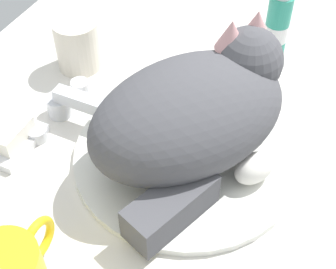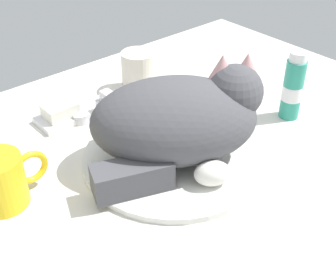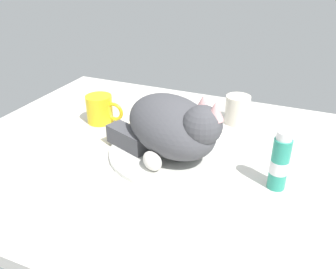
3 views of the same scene
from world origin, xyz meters
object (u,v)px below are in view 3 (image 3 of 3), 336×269
(cat, at_px, (173,126))
(soap_bar, at_px, (175,106))
(faucet, at_px, (195,116))
(toothpaste_bottle, at_px, (280,162))
(coffee_mug, at_px, (100,109))
(rinse_cup, at_px, (237,110))

(cat, bearing_deg, soap_bar, 110.58)
(faucet, bearing_deg, toothpaste_bottle, -40.97)
(faucet, relative_size, coffee_mug, 1.21)
(faucet, relative_size, toothpaste_bottle, 1.04)
(toothpaste_bottle, bearing_deg, soap_bar, 141.58)
(cat, relative_size, coffee_mug, 2.84)
(faucet, relative_size, cat, 0.42)
(rinse_cup, relative_size, soap_bar, 1.36)
(faucet, height_order, cat, cat)
(cat, distance_m, toothpaste_bottle, 0.25)
(coffee_mug, relative_size, soap_bar, 1.89)
(faucet, relative_size, rinse_cup, 1.68)
(cat, xyz_separation_m, soap_bar, (-0.09, 0.24, -0.06))
(cat, bearing_deg, faucet, 92.39)
(faucet, distance_m, coffee_mug, 0.27)
(coffee_mug, height_order, rinse_cup, rinse_cup)
(coffee_mug, relative_size, toothpaste_bottle, 0.86)
(faucet, xyz_separation_m, cat, (0.01, -0.19, 0.06))
(rinse_cup, height_order, soap_bar, rinse_cup)
(rinse_cup, bearing_deg, soap_bar, -177.95)
(toothpaste_bottle, bearing_deg, faucet, 139.03)
(soap_bar, height_order, toothpaste_bottle, toothpaste_bottle)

